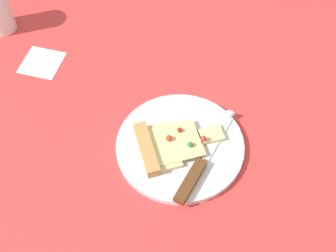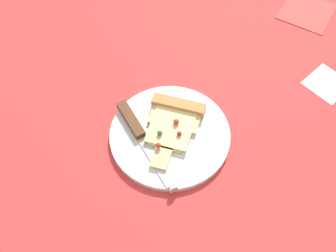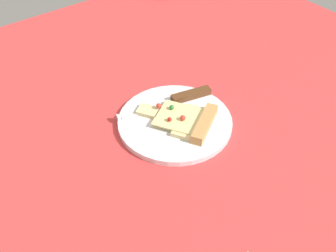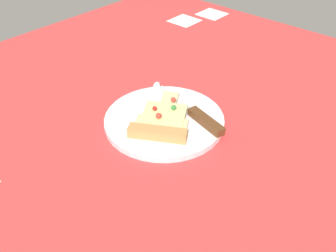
{
  "view_description": "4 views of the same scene",
  "coord_description": "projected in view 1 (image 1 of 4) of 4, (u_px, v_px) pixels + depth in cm",
  "views": [
    {
      "loc": [
        -43.4,
        -12.72,
        77.36
      ],
      "look_at": [
        7.73,
        1.0,
        3.03
      ],
      "focal_mm": 47.69,
      "sensor_mm": 36.0,
      "label": 1
    },
    {
      "loc": [
        40.23,
        -35.37,
        79.22
      ],
      "look_at": [
        4.82,
        -2.45,
        4.2
      ],
      "focal_mm": 45.34,
      "sensor_mm": 36.0,
      "label": 2
    },
    {
      "loc": [
        47.52,
        50.17,
        61.6
      ],
      "look_at": [
        8.99,
        0.08,
        3.21
      ],
      "focal_mm": 42.28,
      "sensor_mm": 36.0,
      "label": 3
    },
    {
      "loc": [
        -38.12,
        45.27,
        48.41
      ],
      "look_at": [
        1.29,
        0.93,
        2.8
      ],
      "focal_mm": 39.05,
      "sensor_mm": 36.0,
      "label": 4
    }
  ],
  "objects": [
    {
      "name": "ground_plane",
      "position": [
        163.0,
        170.0,
        0.9
      ],
      "size": [
        142.8,
        142.8,
        3.0
      ],
      "color": "#D13838",
      "rests_on": "ground"
    },
    {
      "name": "plate",
      "position": [
        180.0,
        146.0,
        0.91
      ],
      "size": [
        26.22,
        26.22,
        1.33
      ],
      "primitive_type": "cylinder",
      "color": "silver",
      "rests_on": "ground_plane"
    },
    {
      "name": "pizza_slice",
      "position": [
        168.0,
        145.0,
        0.9
      ],
      "size": [
        15.63,
        18.94,
        2.54
      ],
      "rotation": [
        0.0,
        0.0,
        3.68
      ],
      "color": "beige",
      "rests_on": "plate"
    },
    {
      "name": "knife",
      "position": [
        201.0,
        163.0,
        0.87
      ],
      "size": [
        23.82,
        7.71,
        2.45
      ],
      "rotation": [
        0.0,
        0.0,
        4.47
      ],
      "color": "silver",
      "rests_on": "plate"
    }
  ]
}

